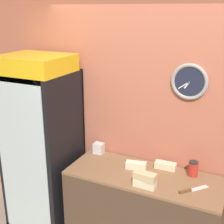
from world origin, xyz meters
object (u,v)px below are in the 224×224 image
object	(u,v)px
beverage_cooler	(45,135)
sandwich_stack_bottom	(145,183)
napkin_dispenser	(99,148)
sandwich_flat_left	(136,165)
condiment_jar	(193,169)
chefs_knife	(190,190)
sandwich_stack_middle	(145,176)
sandwich_flat_right	(166,166)

from	to	relation	value
beverage_cooler	sandwich_stack_bottom	size ratio (longest dim) A/B	9.59
beverage_cooler	napkin_dispenser	xyz separation A→B (m)	(0.58, 0.22, -0.14)
sandwich_flat_left	condiment_jar	distance (m)	0.57
sandwich_flat_left	napkin_dispenser	bearing A→B (deg)	163.26
chefs_knife	condiment_jar	size ratio (longest dim) A/B	1.67
sandwich_stack_middle	condiment_jar	xyz separation A→B (m)	(0.36, 0.40, -0.03)
beverage_cooler	sandwich_flat_left	bearing A→B (deg)	3.49
chefs_knife	condiment_jar	xyz separation A→B (m)	(-0.04, 0.29, 0.07)
chefs_knife	sandwich_flat_right	bearing A→B (deg)	135.96
sandwich_stack_middle	sandwich_flat_left	bearing A→B (deg)	125.24
chefs_knife	napkin_dispenser	size ratio (longest dim) A/B	2.15
sandwich_stack_bottom	condiment_jar	world-z (taller)	condiment_jar
sandwich_stack_middle	chefs_knife	distance (m)	0.42
sandwich_stack_bottom	napkin_dispenser	bearing A→B (deg)	148.57
beverage_cooler	sandwich_stack_bottom	bearing A→B (deg)	-9.44
sandwich_stack_bottom	sandwich_stack_middle	size ratio (longest dim) A/B	0.98
sandwich_flat_right	napkin_dispenser	xyz separation A→B (m)	(-0.79, 0.02, 0.03)
sandwich_flat_right	beverage_cooler	bearing A→B (deg)	-171.63
sandwich_flat_left	sandwich_stack_middle	bearing A→B (deg)	-54.76
beverage_cooler	sandwich_stack_middle	distance (m)	1.32
sandwich_stack_bottom	napkin_dispenser	world-z (taller)	napkin_dispenser
beverage_cooler	sandwich_stack_middle	size ratio (longest dim) A/B	9.41
beverage_cooler	napkin_dispenser	size ratio (longest dim) A/B	16.72
napkin_dispenser	sandwich_stack_middle	bearing A→B (deg)	-31.43
beverage_cooler	sandwich_stack_bottom	world-z (taller)	beverage_cooler
sandwich_stack_bottom	sandwich_flat_right	bearing A→B (deg)	80.01
sandwich_flat_right	sandwich_flat_left	bearing A→B (deg)	-153.77
sandwich_stack_middle	napkin_dispenser	size ratio (longest dim) A/B	1.78
sandwich_flat_left	beverage_cooler	bearing A→B (deg)	-176.51
sandwich_flat_right	condiment_jar	size ratio (longest dim) A/B	1.42
sandwich_stack_bottom	condiment_jar	bearing A→B (deg)	48.02
sandwich_flat_left	napkin_dispenser	world-z (taller)	napkin_dispenser
beverage_cooler	sandwich_flat_right	distance (m)	1.39
sandwich_stack_middle	chefs_knife	bearing A→B (deg)	15.56
sandwich_stack_bottom	napkin_dispenser	xyz separation A→B (m)	(-0.72, 0.44, 0.02)
beverage_cooler	chefs_knife	distance (m)	1.70
chefs_knife	condiment_jar	bearing A→B (deg)	96.98
sandwich_flat_left	sandwich_flat_right	xyz separation A→B (m)	(0.27, 0.13, -0.00)
beverage_cooler	sandwich_flat_left	world-z (taller)	beverage_cooler
chefs_knife	napkin_dispenser	bearing A→B (deg)	163.48
sandwich_stack_bottom	napkin_dispenser	distance (m)	0.84
sandwich_flat_right	sandwich_stack_middle	bearing A→B (deg)	-99.99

